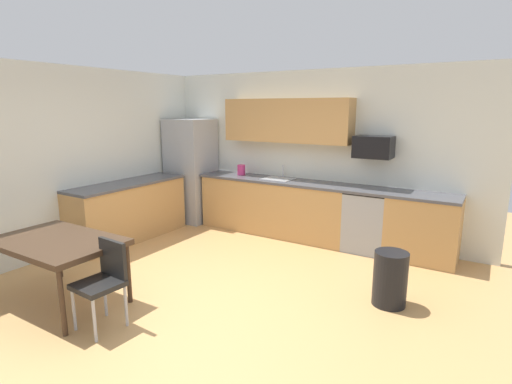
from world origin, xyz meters
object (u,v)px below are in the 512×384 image
at_px(kettle, 241,170).
at_px(trash_bin, 390,279).
at_px(dining_table, 57,245).
at_px(chair_near_table, 104,277).
at_px(microwave, 374,147).
at_px(oven_range, 367,221).
at_px(refrigerator, 191,170).

bearing_deg(kettle, trash_bin, -28.33).
xyz_separation_m(dining_table, chair_near_table, (0.82, -0.05, -0.16)).
relative_size(microwave, kettle, 2.70).
bearing_deg(oven_range, refrigerator, -178.62).
xyz_separation_m(refrigerator, oven_range, (3.33, 0.08, -0.49)).
distance_m(dining_table, trash_bin, 3.61).
height_order(oven_range, chair_near_table, oven_range).
distance_m(trash_bin, kettle, 3.48).
xyz_separation_m(oven_range, chair_near_table, (-1.55, -3.45, 0.05)).
bearing_deg(trash_bin, microwave, 113.25).
bearing_deg(chair_near_table, trash_bin, 39.79).
xyz_separation_m(chair_near_table, kettle, (-0.74, 3.50, 0.52)).
relative_size(oven_range, dining_table, 0.65).
bearing_deg(microwave, chair_near_table, -113.54).
relative_size(microwave, chair_near_table, 0.64).
bearing_deg(dining_table, kettle, 88.53).
bearing_deg(dining_table, refrigerator, 106.07).
bearing_deg(refrigerator, chair_near_table, -62.16).
distance_m(refrigerator, oven_range, 3.37).
relative_size(oven_range, chair_near_table, 1.07).
distance_m(refrigerator, dining_table, 3.47).
bearing_deg(microwave, kettle, -178.75).
bearing_deg(oven_range, trash_bin, -65.44).
bearing_deg(chair_near_table, refrigerator, 117.84).
distance_m(chair_near_table, trash_bin, 2.95).
height_order(refrigerator, microwave, refrigerator).
bearing_deg(trash_bin, kettle, 151.67).
xyz_separation_m(microwave, chair_near_table, (-1.55, -3.55, -1.04)).
bearing_deg(microwave, oven_range, -90.00).
relative_size(dining_table, trash_bin, 2.33).
xyz_separation_m(microwave, kettle, (-2.28, -0.05, -0.53)).
relative_size(refrigerator, oven_range, 2.09).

